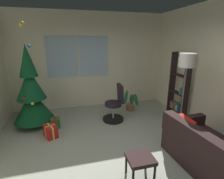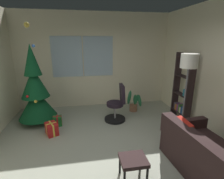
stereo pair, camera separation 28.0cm
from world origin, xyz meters
name	(u,v)px [view 2 (the right image)]	position (x,y,z in m)	size (l,w,h in m)	color
ground_plane	(108,162)	(0.00, 0.00, -0.05)	(4.68, 5.52, 0.10)	#A0A593
wall_back_with_windows	(94,61)	(-0.02, 2.81, 1.46)	(4.68, 0.12, 2.90)	#F1E6C5
footstool	(133,162)	(0.31, -0.49, 0.32)	(0.40, 0.37, 0.38)	#2D1D1D
holiday_tree	(36,92)	(-1.56, 1.75, 0.83)	(0.93, 0.93, 2.47)	#4C331E
gift_box_red	(52,129)	(-1.14, 1.08, 0.14)	(0.34, 0.38, 0.28)	red
gift_box_green	(58,121)	(-1.06, 1.50, 0.12)	(0.22, 0.20, 0.25)	#1E722D
office_chair	(117,107)	(0.47, 1.54, 0.38)	(0.56, 0.56, 0.98)	black
bookshelf	(183,93)	(2.12, 1.22, 0.79)	(0.18, 0.64, 1.78)	#2B1F20
floor_lamp	(188,69)	(1.69, 0.47, 1.54)	(0.33, 0.33, 1.83)	slate
potted_plant	(134,103)	(1.11, 2.06, 0.26)	(0.46, 0.43, 0.63)	#966348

